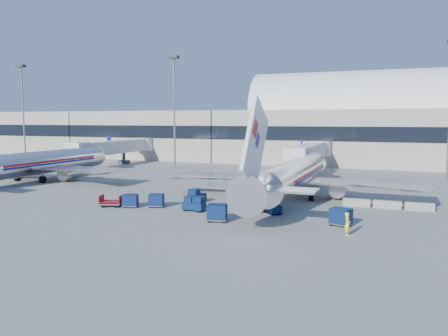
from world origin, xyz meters
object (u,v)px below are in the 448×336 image
at_px(mast_west, 174,95).
at_px(airliner_main, 293,175).
at_px(jetbridge_near, 311,152).
at_px(tug_right, 272,207).
at_px(cart_open_red, 112,203).
at_px(tug_left, 196,196).
at_px(mast_far_west, 23,99).
at_px(cart_train_c, 131,200).
at_px(barrier_far, 420,207).
at_px(cart_train_b, 156,200).
at_px(tug_lead, 193,204).
at_px(cart_train_a, 196,203).
at_px(airliner_mid, 34,163).
at_px(barrier_mid, 387,205).
at_px(barrier_near, 357,203).
at_px(ramp_worker, 347,224).
at_px(jetbridge_mid, 118,147).
at_px(cart_solo_near, 217,212).

bearing_deg(mast_west, airliner_main, -40.36).
bearing_deg(jetbridge_near, tug_right, -86.22).
bearing_deg(cart_open_red, tug_left, 17.65).
xyz_separation_m(jetbridge_near, mast_far_west, (-67.60, -0.81, 10.86)).
relative_size(jetbridge_near, mast_far_west, 1.22).
xyz_separation_m(tug_right, cart_train_c, (-15.75, -2.88, 0.10)).
distance_m(barrier_far, cart_train_b, 29.04).
height_order(tug_lead, cart_train_a, tug_lead).
xyz_separation_m(airliner_mid, cart_train_b, (28.89, -11.19, -2.13)).
bearing_deg(tug_right, barrier_mid, 81.78).
bearing_deg(tug_lead, airliner_mid, 166.05).
xyz_separation_m(airliner_main, barrier_far, (14.60, -2.51, -2.48)).
distance_m(barrier_mid, tug_left, 21.85).
xyz_separation_m(jetbridge_near, tug_right, (2.36, -35.78, -3.24)).
xyz_separation_m(jetbridge_near, cart_train_c, (-13.38, -38.66, -3.14)).
xyz_separation_m(airliner_main, airliner_mid, (-42.00, 0.00, 0.00)).
height_order(barrier_near, cart_open_red, barrier_near).
height_order(cart_train_a, cart_train_b, cart_train_a).
distance_m(mast_far_west, cart_train_a, 73.28).
xyz_separation_m(barrier_mid, ramp_worker, (-3.02, -13.37, 0.55)).
bearing_deg(tug_lead, mast_west, 125.28).
bearing_deg(cart_open_red, jetbridge_near, 50.83).
bearing_deg(jetbridge_mid, cart_solo_near, -45.78).
xyz_separation_m(jetbridge_near, mast_west, (-27.60, -0.81, 10.86)).
height_order(jetbridge_near, tug_left, jetbridge_near).
bearing_deg(cart_train_b, airliner_main, 23.60).
bearing_deg(ramp_worker, barrier_near, -8.48).
height_order(mast_west, cart_train_c, mast_west).
xyz_separation_m(tug_right, cart_open_red, (-17.98, -3.33, -0.23)).
relative_size(mast_far_west, mast_west, 1.00).
distance_m(barrier_near, cart_train_c, 25.75).
height_order(airliner_mid, mast_far_west, mast_far_west).
distance_m(jetbridge_near, tug_lead, 38.43).
relative_size(barrier_near, ramp_worker, 1.50).
bearing_deg(cart_open_red, tug_lead, -9.87).
relative_size(tug_right, cart_open_red, 0.90).
distance_m(cart_train_c, cart_solo_near, 12.08).
bearing_deg(cart_train_b, jetbridge_near, 57.19).
height_order(jetbridge_near, cart_train_c, jetbridge_near).
bearing_deg(jetbridge_near, jetbridge_mid, 180.00).
bearing_deg(barrier_near, barrier_mid, 0.00).
xyz_separation_m(airliner_main, tug_lead, (-8.35, -11.53, -2.21)).
bearing_deg(jetbridge_near, airliner_mid, -146.41).
height_order(jetbridge_mid, tug_left, jetbridge_mid).
height_order(mast_far_west, barrier_near, mast_far_west).
distance_m(mast_west, cart_train_a, 44.96).
xyz_separation_m(tug_right, cart_train_b, (-13.07, -1.71, 0.11)).
relative_size(airliner_mid, barrier_far, 12.42).
xyz_separation_m(airliner_mid, mast_far_west, (-28.00, 25.49, 11.87)).
xyz_separation_m(airliner_mid, cart_open_red, (23.99, -12.81, -2.46)).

